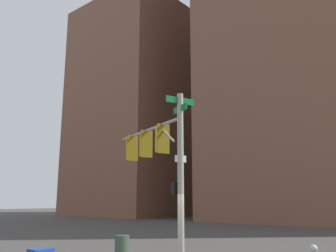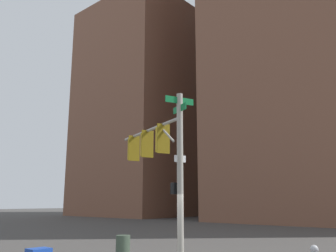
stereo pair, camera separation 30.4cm
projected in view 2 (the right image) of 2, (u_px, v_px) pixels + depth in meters
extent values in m
cylinder|color=#9E998C|center=(180.00, 178.00, 12.47)|extent=(0.22, 0.22, 6.10)
cylinder|color=#9E998C|center=(149.00, 130.00, 15.20)|extent=(4.99, 2.00, 0.12)
cylinder|color=#9E998C|center=(167.00, 134.00, 13.64)|extent=(1.00, 0.45, 0.75)
cube|color=#0F6B33|center=(180.00, 101.00, 13.04)|extent=(0.44, 1.10, 0.24)
cube|color=#0F6B33|center=(180.00, 109.00, 12.98)|extent=(0.85, 0.35, 0.24)
cube|color=white|center=(180.00, 159.00, 12.61)|extent=(0.19, 0.43, 0.24)
cube|color=gold|center=(161.00, 139.00, 14.07)|extent=(0.44, 0.44, 1.00)
cube|color=#775E0F|center=(163.00, 139.00, 13.90)|extent=(0.23, 0.52, 1.16)
sphere|color=#470A07|center=(159.00, 133.00, 14.30)|extent=(0.20, 0.20, 0.20)
cylinder|color=gold|center=(158.00, 131.00, 14.38)|extent=(0.12, 0.23, 0.23)
sphere|color=#4C330A|center=(159.00, 140.00, 14.24)|extent=(0.20, 0.20, 0.20)
cylinder|color=gold|center=(158.00, 138.00, 14.32)|extent=(0.12, 0.23, 0.23)
sphere|color=green|center=(159.00, 148.00, 14.18)|extent=(0.20, 0.20, 0.20)
cylinder|color=gold|center=(158.00, 146.00, 14.26)|extent=(0.12, 0.23, 0.23)
cube|color=gold|center=(146.00, 144.00, 15.34)|extent=(0.44, 0.44, 1.00)
cube|color=#775E0F|center=(147.00, 144.00, 15.17)|extent=(0.23, 0.52, 1.16)
sphere|color=#470A07|center=(144.00, 138.00, 15.57)|extent=(0.20, 0.20, 0.20)
cylinder|color=gold|center=(143.00, 136.00, 15.65)|extent=(0.12, 0.23, 0.23)
sphere|color=#4C330A|center=(144.00, 145.00, 15.51)|extent=(0.20, 0.20, 0.20)
cylinder|color=gold|center=(143.00, 143.00, 15.59)|extent=(0.12, 0.23, 0.23)
sphere|color=green|center=(144.00, 152.00, 15.45)|extent=(0.20, 0.20, 0.20)
cylinder|color=gold|center=(143.00, 150.00, 15.53)|extent=(0.12, 0.23, 0.23)
cube|color=gold|center=(132.00, 149.00, 16.61)|extent=(0.44, 0.44, 1.00)
cube|color=#775E0F|center=(134.00, 148.00, 16.44)|extent=(0.23, 0.52, 1.16)
sphere|color=red|center=(131.00, 143.00, 16.85)|extent=(0.20, 0.20, 0.20)
cylinder|color=gold|center=(130.00, 141.00, 16.92)|extent=(0.12, 0.23, 0.23)
sphere|color=#4C330A|center=(131.00, 149.00, 16.78)|extent=(0.20, 0.20, 0.20)
cylinder|color=gold|center=(130.00, 148.00, 16.86)|extent=(0.12, 0.23, 0.23)
sphere|color=#0A3819|center=(131.00, 156.00, 16.72)|extent=(0.20, 0.20, 0.20)
cylinder|color=gold|center=(130.00, 154.00, 16.80)|extent=(0.12, 0.23, 0.23)
cube|color=black|center=(177.00, 188.00, 12.62)|extent=(0.36, 0.43, 0.40)
cube|color=#EA5914|center=(175.00, 189.00, 12.74)|extent=(0.11, 0.24, 0.28)
sphere|color=#B2B2B7|center=(314.00, 249.00, 11.65)|extent=(0.26, 0.26, 0.26)
cylinder|color=#384738|center=(123.00, 248.00, 14.06)|extent=(0.56, 0.56, 0.95)
cube|color=brown|center=(320.00, 16.00, 42.71)|extent=(24.85, 16.19, 47.77)
cube|color=brown|center=(147.00, 112.00, 62.63)|extent=(18.03, 19.67, 35.21)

